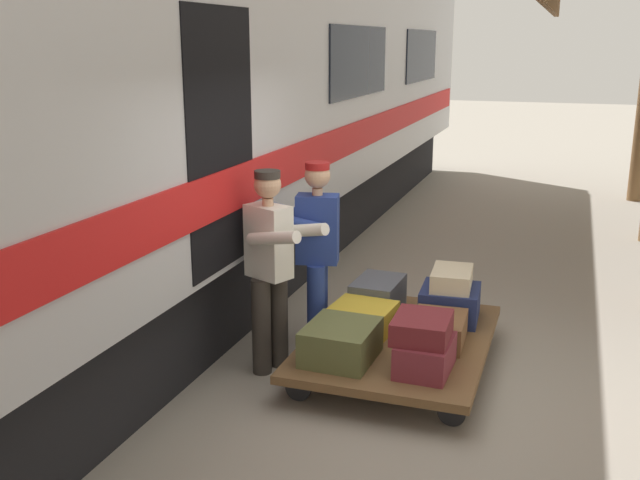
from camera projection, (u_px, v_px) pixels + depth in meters
The scene contains 13 objects.
ground_plane at pixel (444, 408), 5.57m from camera, with size 60.00×60.00×0.00m, color gray.
train_car at pixel (57, 120), 6.06m from camera, with size 3.03×21.80×4.00m.
luggage_cart at pixel (398, 342), 6.21m from camera, with size 1.48×2.08×0.27m.
suitcase_brown_leather at pixel (438, 330), 6.06m from camera, with size 0.43×0.55×0.23m, color brown.
suitcase_burgundy_valise at pixel (425, 355), 5.54m from camera, with size 0.39×0.53×0.25m, color maroon.
suitcase_olive_duffel at pixel (341, 342), 5.74m from camera, with size 0.52×0.60×0.28m, color brown.
suitcase_slate_roller at pixel (378, 295), 6.79m from camera, with size 0.40×0.57×0.30m, color #4C515B.
suitcase_navy_fabric at pixel (450, 303), 6.58m from camera, with size 0.51×0.54×0.29m, color navy.
suitcase_yellow_case at pixel (361, 320), 6.27m from camera, with size 0.52×0.56×0.23m, color gold.
suitcase_cream_canvas at pixel (452, 278), 6.53m from camera, with size 0.34×0.51×0.17m, color beige.
suitcase_maroon_trunk at pixel (422, 328), 5.52m from camera, with size 0.41×0.49×0.17m, color maroon.
porter_in_overalls at pixel (315, 250), 6.40m from camera, with size 0.72×0.52×1.70m.
porter_by_door at pixel (271, 265), 5.99m from camera, with size 0.74×0.59×1.70m.
Camera 1 is at (-0.75, 5.07, 2.69)m, focal length 41.19 mm.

